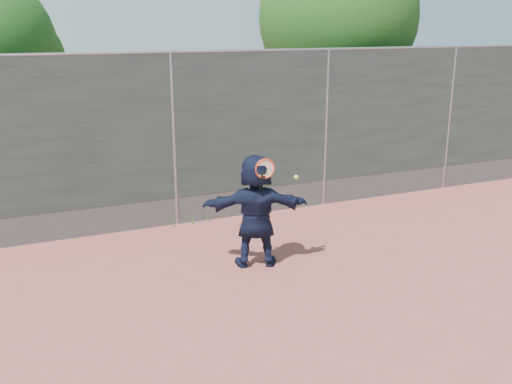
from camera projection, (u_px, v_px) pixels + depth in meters
name	position (u px, v px, depth m)	size (l,w,h in m)	color
ground	(253.00, 310.00, 7.14)	(80.00, 80.00, 0.00)	#9E4C42
player	(256.00, 210.00, 8.28)	(1.56, 0.50, 1.68)	black
ball_ground	(294.00, 209.00, 10.95)	(0.07, 0.07, 0.07)	yellow
fence	(174.00, 137.00, 9.78)	(20.00, 0.06, 3.03)	#38423D
swing_action	(268.00, 171.00, 7.97)	(0.72, 0.17, 0.51)	red
tree_right	(343.00, 22.00, 13.00)	(3.78, 3.60, 5.39)	#382314
weed_clump	(195.00, 217.00, 10.20)	(0.68, 0.07, 0.30)	#387226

